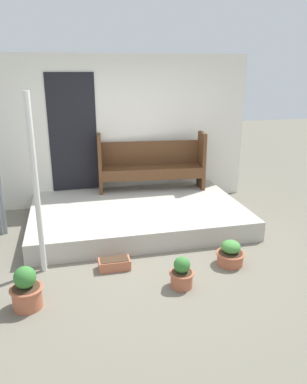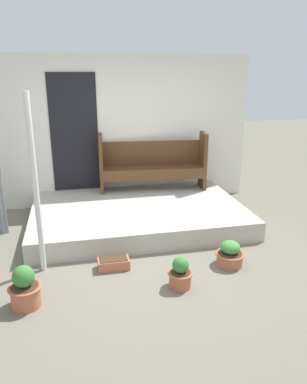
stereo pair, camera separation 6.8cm
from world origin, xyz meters
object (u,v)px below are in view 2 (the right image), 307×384
Objects in this scene: support_post at (36,187)px; flower_pot_left at (25,289)px; bench at (153,162)px; flower_pot_middle at (180,274)px; flower_pot_right at (230,255)px; planter_box_rect at (114,264)px.

support_post reaches higher than flower_pot_left.
flower_pot_left is at bearing -100.19° from support_post.
bench is 5.13× the size of flower_pot_middle.
flower_pot_right is 0.95× the size of planter_box_rect.
flower_pot_right is at bearing 24.91° from flower_pot_middle.
flower_pot_middle is at bearing -155.09° from flower_pot_right.
planter_box_rect is (-1.44, 0.22, -0.07)m from flower_pot_right.
flower_pot_left is 1.14m from planter_box_rect.
bench is (1.81, 2.00, -0.28)m from support_post.
bench is 4.05× the size of flower_pot_left.
flower_pot_left is (-0.13, -0.74, -0.87)m from support_post.
flower_pot_middle reaches higher than flower_pot_right.
support_post is at bearing 79.81° from flower_pot_left.
flower_pot_left is (-1.94, -2.74, -0.58)m from bench.
bench is at bearing 54.68° from flower_pot_left.
planter_box_rect is (-0.69, 0.57, -0.09)m from flower_pot_middle.
flower_pot_left is at bearing -179.73° from flower_pot_middle.
flower_pot_middle is at bearing 0.27° from flower_pot_left.
bench is 3.41m from flower_pot_left.
bench reaches higher than flower_pot_left.
flower_pot_left is 1.67m from flower_pot_middle.
planter_box_rect is at bearing -108.85° from bench.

